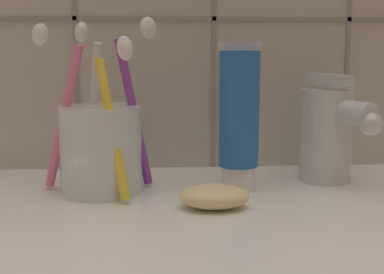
# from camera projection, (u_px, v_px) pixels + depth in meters

# --- Properties ---
(sink_counter) EXTENTS (0.65, 0.34, 0.02)m
(sink_counter) POSITION_uv_depth(u_px,v_px,m) (214.00, 216.00, 0.50)
(sink_counter) COLOR white
(sink_counter) RESTS_ON ground
(toothbrush_cup) EXTENTS (0.13, 0.12, 0.18)m
(toothbrush_cup) POSITION_uv_depth(u_px,v_px,m) (101.00, 144.00, 0.53)
(toothbrush_cup) COLOR silver
(toothbrush_cup) RESTS_ON sink_counter
(toothpaste_tube) EXTENTS (0.04, 0.04, 0.15)m
(toothpaste_tube) POSITION_uv_depth(u_px,v_px,m) (239.00, 118.00, 0.54)
(toothpaste_tube) COLOR white
(toothpaste_tube) RESTS_ON sink_counter
(sink_faucet) EXTENTS (0.07, 0.10, 0.12)m
(sink_faucet) POSITION_uv_depth(u_px,v_px,m) (330.00, 131.00, 0.58)
(sink_faucet) COLOR silver
(sink_faucet) RESTS_ON sink_counter
(soap_bar) EXTENTS (0.06, 0.05, 0.02)m
(soap_bar) POSITION_uv_depth(u_px,v_px,m) (212.00, 196.00, 0.49)
(soap_bar) COLOR beige
(soap_bar) RESTS_ON sink_counter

